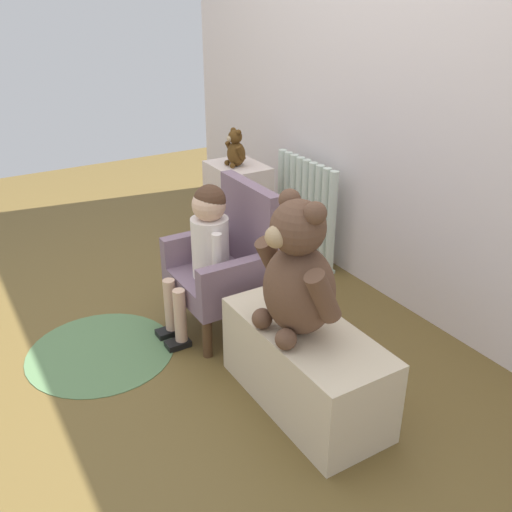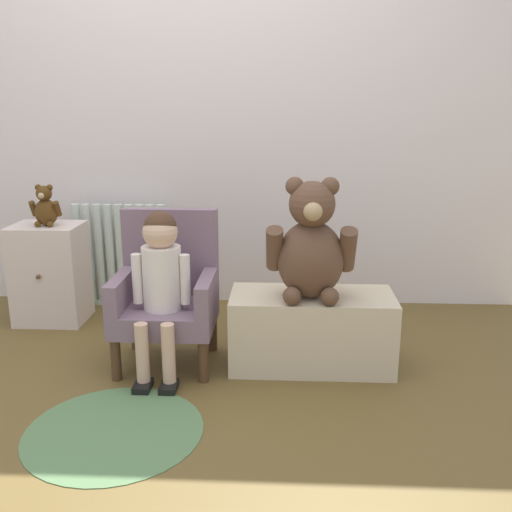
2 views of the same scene
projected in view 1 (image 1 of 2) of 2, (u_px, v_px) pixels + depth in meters
ground_plane at (142, 350)px, 2.58m from camera, size 6.00×6.00×0.00m
back_wall at (386, 54)px, 2.68m from camera, size 3.80×0.05×2.40m
radiator at (305, 210)px, 3.33m from camera, size 0.56×0.05×0.60m
small_dresser at (238, 208)px, 3.46m from camera, size 0.36×0.31×0.54m
child_armchair at (228, 262)px, 2.64m from camera, size 0.44×0.39×0.69m
child_figure at (205, 240)px, 2.53m from camera, size 0.25×0.35×0.72m
low_bench at (305, 366)px, 2.19m from camera, size 0.73×0.33×0.34m
large_teddy_bear at (298, 275)px, 2.01m from camera, size 0.38×0.27×0.53m
small_teddy_bear at (236, 150)px, 3.28m from camera, size 0.16×0.11×0.22m
floor_rug at (101, 351)px, 2.56m from camera, size 0.65×0.65×0.01m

